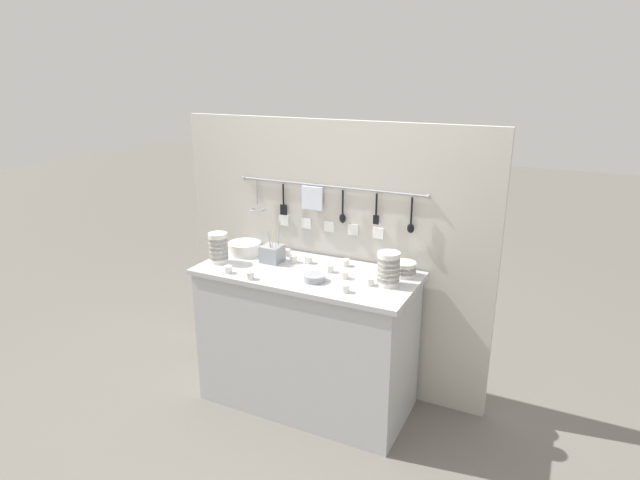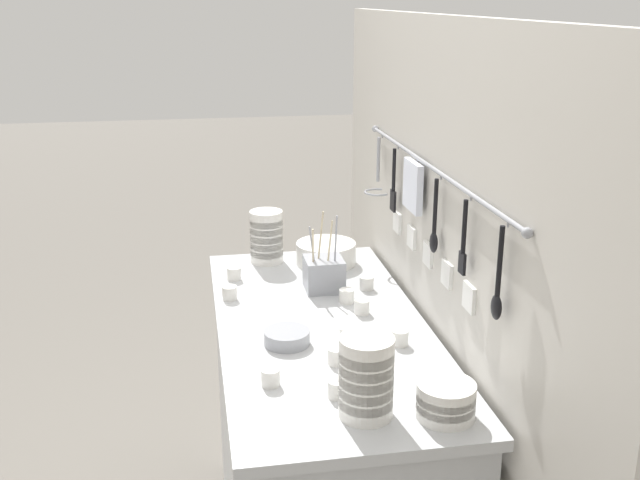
% 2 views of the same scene
% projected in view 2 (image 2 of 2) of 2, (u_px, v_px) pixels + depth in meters
% --- Properties ---
extents(counter, '(1.36, 0.62, 0.92)m').
position_uv_depth(counter, '(322.00, 456.00, 2.37)').
color(counter, '#B7BABC').
rests_on(counter, ground).
extents(back_wall, '(2.16, 0.11, 1.80)m').
position_uv_depth(back_wall, '(433.00, 320.00, 2.29)').
color(back_wall, '#BCB7AD').
rests_on(back_wall, ground).
extents(bowl_stack_tall_left, '(0.13, 0.13, 0.20)m').
position_uv_depth(bowl_stack_tall_left, '(366.00, 377.00, 1.72)').
color(bowl_stack_tall_left, silver).
rests_on(bowl_stack_tall_left, counter).
extents(bowl_stack_back_corner, '(0.12, 0.12, 0.19)m').
position_uv_depth(bowl_stack_back_corner, '(267.00, 237.00, 2.73)').
color(bowl_stack_back_corner, silver).
rests_on(bowl_stack_back_corner, counter).
extents(bowl_stack_nested_right, '(0.14, 0.14, 0.09)m').
position_uv_depth(bowl_stack_nested_right, '(446.00, 400.00, 1.73)').
color(bowl_stack_nested_right, silver).
rests_on(bowl_stack_nested_right, counter).
extents(plate_stack, '(0.22, 0.22, 0.08)m').
position_uv_depth(plate_stack, '(326.00, 253.00, 2.73)').
color(plate_stack, silver).
rests_on(plate_stack, counter).
extents(steel_mixing_bowl, '(0.13, 0.13, 0.04)m').
position_uv_depth(steel_mixing_bowl, '(287.00, 337.00, 2.10)').
color(steel_mixing_bowl, '#93969E').
rests_on(steel_mixing_bowl, counter).
extents(cutlery_caddy, '(0.13, 0.13, 0.27)m').
position_uv_depth(cutlery_caddy, '(324.00, 273.00, 2.48)').
color(cutlery_caddy, '#93969E').
rests_on(cutlery_caddy, counter).
extents(cup_front_left, '(0.05, 0.05, 0.04)m').
position_uv_depth(cup_front_left, '(348.00, 335.00, 2.11)').
color(cup_front_left, silver).
rests_on(cup_front_left, counter).
extents(cup_edge_near, '(0.05, 0.05, 0.04)m').
position_uv_depth(cup_edge_near, '(230.00, 293.00, 2.41)').
color(cup_edge_near, silver).
rests_on(cup_edge_near, counter).
extents(cup_beside_plates, '(0.05, 0.05, 0.04)m').
position_uv_depth(cup_beside_plates, '(347.00, 296.00, 2.38)').
color(cup_beside_plates, silver).
rests_on(cup_beside_plates, counter).
extents(cup_front_right, '(0.05, 0.05, 0.04)m').
position_uv_depth(cup_front_right, '(367.00, 283.00, 2.49)').
color(cup_front_right, silver).
rests_on(cup_front_right, counter).
extents(cup_mid_row, '(0.05, 0.05, 0.04)m').
position_uv_depth(cup_mid_row, '(337.00, 356.00, 1.99)').
color(cup_mid_row, silver).
rests_on(cup_mid_row, counter).
extents(cup_by_caddy, '(0.05, 0.05, 0.04)m').
position_uv_depth(cup_by_caddy, '(271.00, 377.00, 1.87)').
color(cup_by_caddy, silver).
rests_on(cup_by_caddy, counter).
extents(cup_edge_far, '(0.05, 0.05, 0.04)m').
position_uv_depth(cup_edge_far, '(400.00, 338.00, 2.09)').
color(cup_edge_far, silver).
rests_on(cup_edge_far, counter).
extents(cup_back_right, '(0.05, 0.05, 0.04)m').
position_uv_depth(cup_back_right, '(337.00, 389.00, 1.82)').
color(cup_back_right, silver).
rests_on(cup_back_right, counter).
extents(cup_back_left, '(0.05, 0.05, 0.04)m').
position_uv_depth(cup_back_left, '(234.00, 273.00, 2.58)').
color(cup_back_left, silver).
rests_on(cup_back_left, counter).
extents(cup_centre, '(0.05, 0.05, 0.04)m').
position_uv_depth(cup_centre, '(362.00, 307.00, 2.30)').
color(cup_centre, silver).
rests_on(cup_centre, counter).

